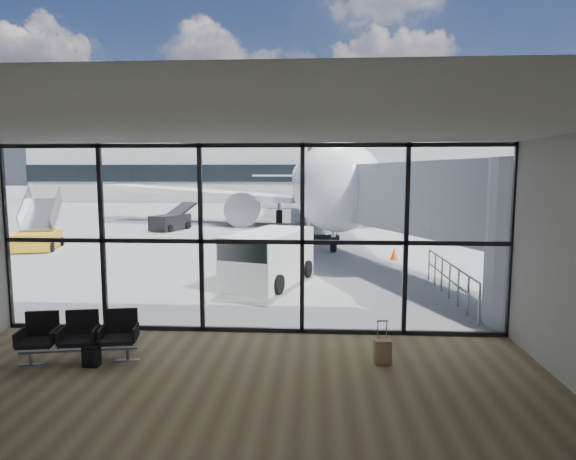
# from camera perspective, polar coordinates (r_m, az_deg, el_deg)

# --- Properties ---
(ground) EXTENTS (220.00, 220.00, 0.00)m
(ground) POSITION_cam_1_polar(r_m,az_deg,el_deg) (51.31, 1.67, 2.34)
(ground) COLOR slate
(ground) RESTS_ON ground
(lounge_shell) EXTENTS (12.02, 8.01, 4.51)m
(lounge_shell) POSITION_cam_1_polar(r_m,az_deg,el_deg) (6.63, -9.99, -3.23)
(lounge_shell) COLOR brown
(lounge_shell) RESTS_ON ground
(glass_curtain_wall) EXTENTS (12.10, 0.12, 4.50)m
(glass_curtain_wall) POSITION_cam_1_polar(r_m,az_deg,el_deg) (11.36, -4.36, -1.15)
(glass_curtain_wall) COLOR white
(glass_curtain_wall) RESTS_ON ground
(jet_bridge) EXTENTS (8.00, 16.50, 4.33)m
(jet_bridge) POSITION_cam_1_polar(r_m,az_deg,el_deg) (18.56, 13.88, 3.25)
(jet_bridge) COLOR #9B9FA0
(jet_bridge) RESTS_ON ground
(apron_railing) EXTENTS (0.06, 5.46, 1.11)m
(apron_railing) POSITION_cam_1_polar(r_m,az_deg,el_deg) (15.51, 18.62, -5.13)
(apron_railing) COLOR gray
(apron_railing) RESTS_ON ground
(far_terminal) EXTENTS (80.00, 12.20, 11.00)m
(far_terminal) POSITION_cam_1_polar(r_m,az_deg,el_deg) (73.15, 1.74, 6.89)
(far_terminal) COLOR beige
(far_terminal) RESTS_ON ground
(tree_0) EXTENTS (4.95, 4.95, 7.12)m
(tree_0) POSITION_cam_1_polar(r_m,az_deg,el_deg) (95.29, -26.02, 6.41)
(tree_0) COLOR #382619
(tree_0) RESTS_ON ground
(tree_1) EXTENTS (5.61, 5.61, 8.07)m
(tree_1) POSITION_cam_1_polar(r_m,az_deg,el_deg) (92.51, -22.77, 6.96)
(tree_1) COLOR #382619
(tree_1) RESTS_ON ground
(tree_2) EXTENTS (6.27, 6.27, 9.03)m
(tree_2) POSITION_cam_1_polar(r_m,az_deg,el_deg) (90.06, -19.33, 7.53)
(tree_2) COLOR #382619
(tree_2) RESTS_ON ground
(tree_3) EXTENTS (4.95, 4.95, 7.12)m
(tree_3) POSITION_cam_1_polar(r_m,az_deg,el_deg) (87.91, -15.67, 6.87)
(tree_3) COLOR #382619
(tree_3) RESTS_ON ground
(tree_4) EXTENTS (5.61, 5.61, 8.07)m
(tree_4) POSITION_cam_1_polar(r_m,az_deg,el_deg) (86.16, -11.87, 7.40)
(tree_4) COLOR #382619
(tree_4) RESTS_ON ground
(tree_5) EXTENTS (6.27, 6.27, 9.03)m
(tree_5) POSITION_cam_1_polar(r_m,az_deg,el_deg) (84.80, -7.93, 7.91)
(tree_5) COLOR #382619
(tree_5) RESTS_ON ground
(seating_row) EXTENTS (2.28, 1.02, 1.01)m
(seating_row) POSITION_cam_1_polar(r_m,az_deg,el_deg) (10.83, -23.37, -11.21)
(seating_row) COLOR gray
(seating_row) RESTS_ON ground
(backpack) EXTENTS (0.32, 0.30, 0.47)m
(backpack) POSITION_cam_1_polar(r_m,az_deg,el_deg) (10.51, -22.29, -13.64)
(backpack) COLOR black
(backpack) RESTS_ON ground
(suitcase) EXTENTS (0.34, 0.27, 0.88)m
(suitcase) POSITION_cam_1_polar(r_m,az_deg,el_deg) (10.03, 11.18, -14.00)
(suitcase) COLOR #896E4C
(suitcase) RESTS_ON ground
(airliner) EXTENTS (35.04, 40.60, 10.45)m
(airliner) POSITION_cam_1_polar(r_m,az_deg,el_deg) (39.02, 3.47, 5.68)
(airliner) COLOR white
(airliner) RESTS_ON ground
(service_van) EXTENTS (3.04, 4.53, 1.81)m
(service_van) POSITION_cam_1_polar(r_m,az_deg,el_deg) (16.68, -2.39, -3.24)
(service_van) COLOR silver
(service_van) RESTS_ON ground
(belt_loader) EXTENTS (2.54, 4.15, 1.81)m
(belt_loader) POSITION_cam_1_polar(r_m,az_deg,el_deg) (34.00, -13.66, 1.04)
(belt_loader) COLOR black
(belt_loader) RESTS_ON ground
(mobile_stairs) EXTENTS (2.60, 3.88, 2.50)m
(mobile_stairs) POSITION_cam_1_polar(r_m,az_deg,el_deg) (27.58, -27.47, -0.78)
(mobile_stairs) COLOR orange
(mobile_stairs) RESTS_ON ground
(traffic_cone_a) EXTENTS (0.44, 0.44, 0.63)m
(traffic_cone_a) POSITION_cam_1_polar(r_m,az_deg,el_deg) (26.62, 0.21, -0.94)
(traffic_cone_a) COLOR #FF510D
(traffic_cone_a) RESTS_ON ground
(traffic_cone_c) EXTENTS (0.39, 0.39, 0.55)m
(traffic_cone_c) POSITION_cam_1_polar(r_m,az_deg,el_deg) (21.93, 12.47, -2.80)
(traffic_cone_c) COLOR #FF590D
(traffic_cone_c) RESTS_ON ground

